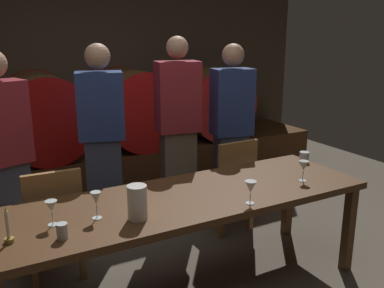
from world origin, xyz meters
name	(u,v)px	position (x,y,z in m)	size (l,w,h in m)	color
back_wall	(77,74)	(0.00, 2.65, 1.33)	(6.06, 0.24, 2.67)	#473A2D
barrel_shelf	(96,173)	(0.00, 2.10, 0.27)	(5.46, 0.90, 0.55)	#4C2D16
wine_barrel_center_left	(42,116)	(-0.52, 2.10, 0.98)	(0.87, 0.90, 0.87)	brown
wine_barrel_center_right	(133,108)	(0.47, 2.10, 0.98)	(0.87, 0.90, 0.87)	brown
wine_barrel_far_right	(207,101)	(1.44, 2.10, 0.98)	(0.87, 0.90, 0.87)	brown
dining_table	(186,205)	(0.05, 0.02, 0.67)	(2.62, 0.81, 0.73)	#4C2D16
chair_left	(53,218)	(-0.73, 0.64, 0.49)	(0.42, 0.42, 0.88)	olive
chair_right	(230,181)	(0.86, 0.69, 0.49)	(0.41, 0.41, 0.88)	olive
guest_far_left	(4,162)	(-0.99, 0.99, 0.87)	(0.43, 0.34, 1.69)	#33384C
guest_center_left	(102,144)	(-0.21, 1.07, 0.89)	(0.43, 0.33, 1.73)	#33384C
guest_center_right	(178,134)	(0.47, 0.98, 0.91)	(0.42, 0.30, 1.78)	brown
guest_far_right	(231,130)	(1.06, 0.98, 0.88)	(0.42, 0.30, 1.71)	#33384C
candle_center	(8,233)	(-1.08, -0.10, 0.79)	(0.05, 0.05, 0.20)	olive
pitcher	(137,202)	(-0.38, -0.16, 0.84)	(0.12, 0.12, 0.21)	white
wine_glass_far_left	(51,207)	(-0.84, 0.00, 0.85)	(0.07, 0.07, 0.15)	silver
wine_glass_center_left	(96,199)	(-0.59, -0.03, 0.86)	(0.06, 0.06, 0.17)	silver
wine_glass_center_right	(251,188)	(0.35, -0.29, 0.84)	(0.08, 0.08, 0.15)	white
wine_glass_far_right	(304,166)	(0.95, -0.14, 0.85)	(0.07, 0.07, 0.16)	silver
cup_left	(62,231)	(-0.83, -0.19, 0.78)	(0.06, 0.06, 0.09)	silver
cup_right	(304,157)	(1.29, 0.21, 0.78)	(0.08, 0.08, 0.09)	silver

